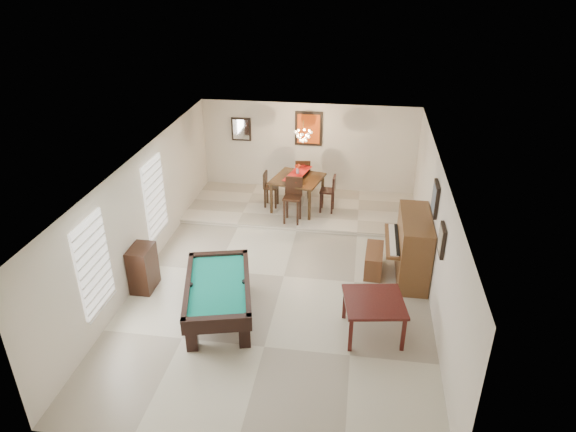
% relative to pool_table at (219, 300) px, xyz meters
% --- Properties ---
extents(ground_plane, '(6.00, 9.00, 0.02)m').
position_rel_pool_table_xyz_m(ground_plane, '(1.00, 1.52, -0.37)').
color(ground_plane, beige).
extents(wall_back, '(6.00, 0.04, 2.60)m').
position_rel_pool_table_xyz_m(wall_back, '(1.00, 6.02, 0.94)').
color(wall_back, silver).
rests_on(wall_back, ground_plane).
extents(wall_front, '(6.00, 0.04, 2.60)m').
position_rel_pool_table_xyz_m(wall_front, '(1.00, -2.98, 0.94)').
color(wall_front, silver).
rests_on(wall_front, ground_plane).
extents(wall_left, '(0.04, 9.00, 2.60)m').
position_rel_pool_table_xyz_m(wall_left, '(-2.00, 1.52, 0.94)').
color(wall_left, silver).
rests_on(wall_left, ground_plane).
extents(wall_right, '(0.04, 9.00, 2.60)m').
position_rel_pool_table_xyz_m(wall_right, '(4.00, 1.52, 0.94)').
color(wall_right, silver).
rests_on(wall_right, ground_plane).
extents(ceiling, '(6.00, 9.00, 0.04)m').
position_rel_pool_table_xyz_m(ceiling, '(1.00, 1.52, 2.24)').
color(ceiling, white).
rests_on(ceiling, wall_back).
extents(dining_step, '(6.00, 2.50, 0.12)m').
position_rel_pool_table_xyz_m(dining_step, '(1.00, 4.77, -0.30)').
color(dining_step, beige).
rests_on(dining_step, ground_plane).
extents(window_left_front, '(0.06, 1.00, 1.70)m').
position_rel_pool_table_xyz_m(window_left_front, '(-1.97, -0.68, 1.04)').
color(window_left_front, white).
rests_on(window_left_front, wall_left).
extents(window_left_rear, '(0.06, 1.00, 1.70)m').
position_rel_pool_table_xyz_m(window_left_rear, '(-1.97, 2.12, 1.04)').
color(window_left_rear, white).
rests_on(window_left_rear, wall_left).
extents(pool_table, '(1.69, 2.41, 0.73)m').
position_rel_pool_table_xyz_m(pool_table, '(0.00, 0.00, 0.00)').
color(pool_table, black).
rests_on(pool_table, ground_plane).
extents(square_table, '(1.20, 1.20, 0.72)m').
position_rel_pool_table_xyz_m(square_table, '(2.87, -0.08, -0.00)').
color(square_table, '#35100D').
rests_on(square_table, ground_plane).
extents(upright_piano, '(0.94, 1.68, 1.40)m').
position_rel_pool_table_xyz_m(upright_piano, '(3.51, 1.96, 0.33)').
color(upright_piano, brown).
rests_on(upright_piano, ground_plane).
extents(piano_bench, '(0.41, 0.95, 0.52)m').
position_rel_pool_table_xyz_m(piano_bench, '(2.89, 2.02, -0.10)').
color(piano_bench, brown).
rests_on(piano_bench, ground_plane).
extents(apothecary_chest, '(0.42, 0.64, 0.95)m').
position_rel_pool_table_xyz_m(apothecary_chest, '(-1.77, 0.69, 0.11)').
color(apothecary_chest, black).
rests_on(apothecary_chest, ground_plane).
extents(dining_table, '(1.45, 1.45, 0.99)m').
position_rel_pool_table_xyz_m(dining_table, '(0.88, 4.63, 0.25)').
color(dining_table, black).
rests_on(dining_table, dining_step).
extents(flower_vase, '(0.19, 0.19, 0.27)m').
position_rel_pool_table_xyz_m(flower_vase, '(0.88, 4.63, 0.88)').
color(flower_vase, '#B02B0F').
rests_on(flower_vase, dining_table).
extents(dining_chair_south, '(0.45, 0.45, 1.14)m').
position_rel_pool_table_xyz_m(dining_chair_south, '(0.86, 3.84, 0.33)').
color(dining_chair_south, black).
rests_on(dining_chair_south, dining_step).
extents(dining_chair_north, '(0.46, 0.46, 1.11)m').
position_rel_pool_table_xyz_m(dining_chair_north, '(0.92, 5.42, 0.31)').
color(dining_chair_north, black).
rests_on(dining_chair_north, dining_step).
extents(dining_chair_west, '(0.37, 0.37, 0.96)m').
position_rel_pool_table_xyz_m(dining_chair_west, '(0.18, 4.67, 0.23)').
color(dining_chair_west, black).
rests_on(dining_chair_west, dining_step).
extents(dining_chair_east, '(0.39, 0.39, 0.99)m').
position_rel_pool_table_xyz_m(dining_chair_east, '(1.67, 4.58, 0.25)').
color(dining_chair_east, black).
rests_on(dining_chair_east, dining_step).
extents(chandelier, '(0.44, 0.44, 0.60)m').
position_rel_pool_table_xyz_m(chandelier, '(1.00, 4.72, 1.84)').
color(chandelier, '#FFE5B2').
rests_on(chandelier, ceiling).
extents(back_painting, '(0.75, 0.06, 0.95)m').
position_rel_pool_table_xyz_m(back_painting, '(1.00, 5.98, 1.54)').
color(back_painting, '#D84C14').
rests_on(back_painting, wall_back).
extents(back_mirror, '(0.55, 0.06, 0.65)m').
position_rel_pool_table_xyz_m(back_mirror, '(-0.90, 5.98, 1.44)').
color(back_mirror, white).
rests_on(back_mirror, wall_back).
extents(right_picture_upper, '(0.06, 0.55, 0.65)m').
position_rel_pool_table_xyz_m(right_picture_upper, '(3.96, 1.82, 1.54)').
color(right_picture_upper, slate).
rests_on(right_picture_upper, wall_right).
extents(right_picture_lower, '(0.06, 0.45, 0.55)m').
position_rel_pool_table_xyz_m(right_picture_lower, '(3.96, 0.52, 1.34)').
color(right_picture_lower, gray).
rests_on(right_picture_lower, wall_right).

